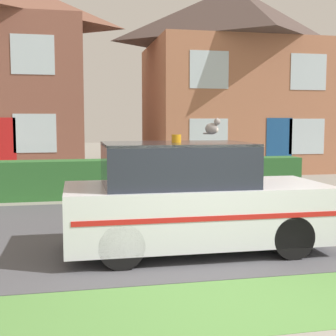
# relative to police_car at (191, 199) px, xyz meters

# --- Properties ---
(ground_plane) EXTENTS (80.00, 80.00, 0.00)m
(ground_plane) POSITION_rel_police_car_xyz_m (0.15, -2.22, -0.80)
(ground_plane) COLOR gray
(road_strip) EXTENTS (28.00, 5.89, 0.01)m
(road_strip) POSITION_rel_police_car_xyz_m (0.15, 1.54, -0.79)
(road_strip) COLOR #4C4C51
(road_strip) RESTS_ON ground
(lawn_verge) EXTENTS (28.00, 1.52, 0.01)m
(lawn_verge) POSITION_rel_police_car_xyz_m (0.15, -2.16, -0.79)
(lawn_verge) COLOR #568C42
(lawn_verge) RESTS_ON ground
(garden_hedge) EXTENTS (8.68, 0.77, 0.98)m
(garden_hedge) POSITION_rel_police_car_xyz_m (0.09, 5.38, -0.31)
(garden_hedge) COLOR #2D662D
(garden_hedge) RESTS_ON ground
(police_car) EXTENTS (3.94, 1.68, 1.76)m
(police_car) POSITION_rel_police_car_xyz_m (0.00, 0.00, 0.00)
(police_car) COLOR black
(police_car) RESTS_ON road_strip
(cat) EXTENTS (0.24, 0.26, 0.25)m
(cat) POSITION_rel_police_car_xyz_m (0.29, -0.12, 1.08)
(cat) COLOR gray
(cat) RESTS_ON police_car
(house_right) EXTENTS (7.16, 5.82, 7.44)m
(house_right) POSITION_rel_police_car_xyz_m (4.85, 11.84, 3.00)
(house_right) COLOR #A86B4C
(house_right) RESTS_ON ground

